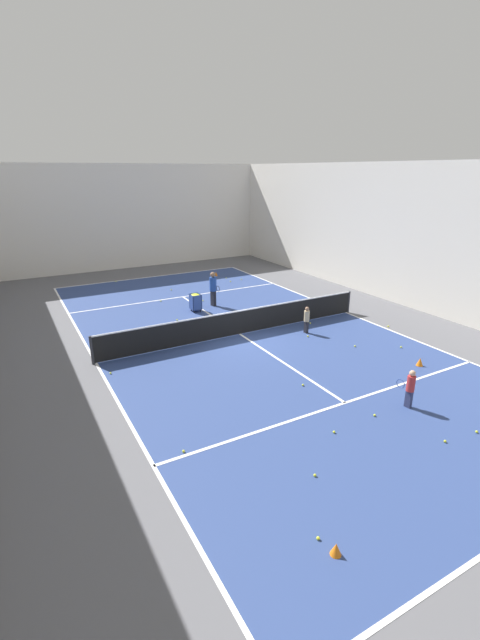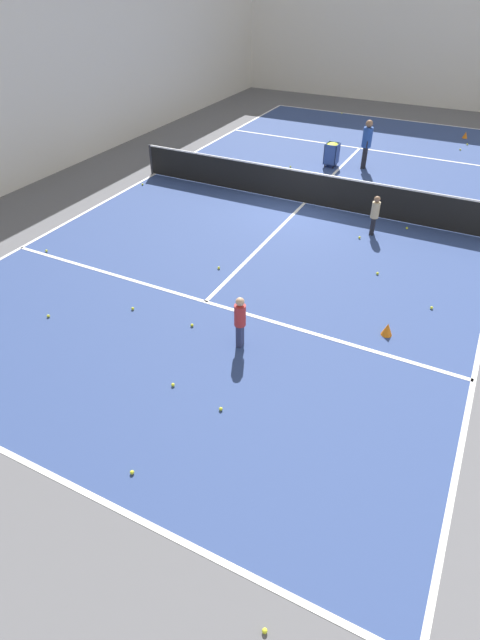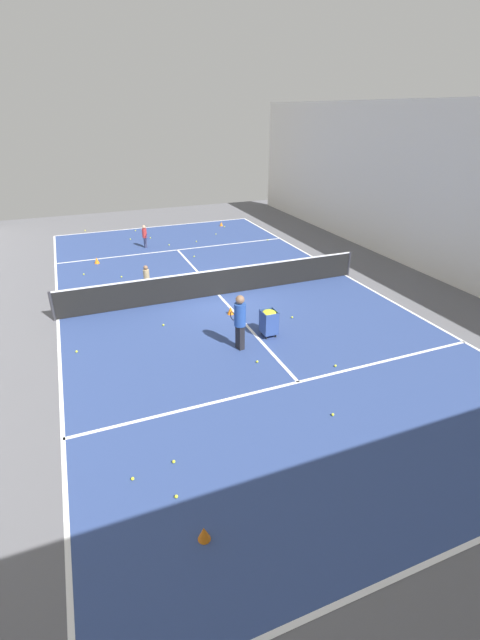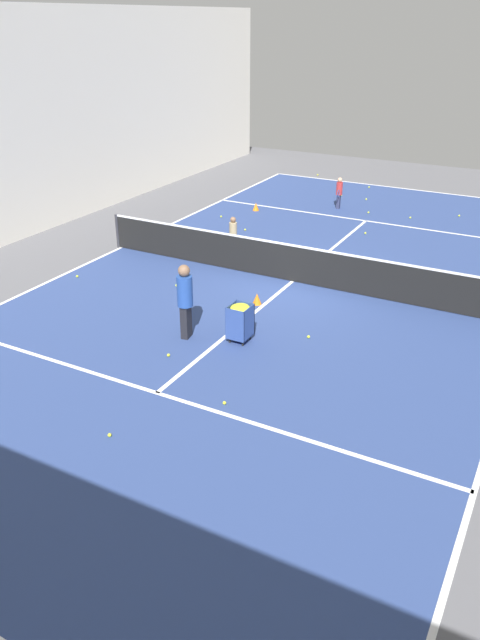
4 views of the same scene
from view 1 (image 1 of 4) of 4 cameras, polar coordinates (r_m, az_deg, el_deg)
The scene contains 43 objects.
ground_plane at distance 18.19m, azimuth -0.00°, elevation -1.91°, with size 34.40×34.40×0.00m, color #5B5B60.
court_playing_area at distance 18.19m, azimuth -0.00°, elevation -1.91°, with size 11.91×23.61×0.00m.
line_baseline_far at distance 28.63m, azimuth -11.63°, elevation 5.67°, with size 11.91×0.10×0.00m, color white.
line_sideline_left at distance 16.37m, azimuth -18.62°, elevation -5.49°, with size 0.10×23.61×0.00m, color white.
line_sideline_right at distance 21.55m, azimuth 13.98°, elevation 0.96°, with size 0.10×23.61×0.00m, color white.
line_service_near at distance 13.44m, azimuth 13.83°, elevation -10.67°, with size 11.91×0.10×0.00m, color white.
line_service_far at distance 23.77m, azimuth -7.65°, elevation 3.10°, with size 11.91×0.10×0.00m, color white.
line_centre_service at distance 18.19m, azimuth -0.00°, elevation -1.90°, with size 0.10×12.98×0.00m, color white.
hall_enclosure_right at distance 23.26m, azimuth 21.11°, elevation 10.47°, with size 0.15×30.70×7.02m.
hall_enclosure_far at distance 31.34m, azimuth -14.10°, elevation 13.17°, with size 18.71×0.15×7.02m.
tennis_net at distance 17.99m, azimuth -0.00°, elevation -0.27°, with size 12.21×0.10×1.07m.
player_near_baseline at distance 13.49m, azimuth 21.74°, elevation -8.20°, with size 0.26×0.56×1.19m.
coach_at_net at distance 21.77m, azimuth -3.60°, elevation 4.47°, with size 0.40×0.69×1.77m.
child_midcourt at distance 18.34m, azimuth 8.88°, elevation 0.26°, with size 0.25×0.25×1.17m.
ball_cart at distance 21.06m, azimuth -5.96°, elevation 2.76°, with size 0.47×0.52×0.89m.
training_cone_0 at distance 8.95m, azimuth 12.67°, elevation -27.64°, with size 0.21×0.21×0.25m, color orange.
training_cone_1 at distance 28.33m, azimuth -3.22°, elevation 6.18°, with size 0.23×0.23×0.28m, color orange.
training_cone_2 at distance 19.73m, azimuth -2.11°, elevation 0.26°, with size 0.23×0.23×0.29m, color orange.
training_cone_3 at distance 16.59m, azimuth 22.86°, elevation -5.16°, with size 0.24×0.24×0.29m, color orange.
tennis_ball_0 at distance 26.72m, azimuth -1.29°, elevation 5.16°, with size 0.07×0.07×0.07m, color yellow.
tennis_ball_1 at distance 10.50m, azimuth 9.96°, elevation -19.71°, with size 0.07×0.07×0.07m, color yellow.
tennis_ball_2 at distance 18.10m, azimuth 9.03°, elevation -2.15°, with size 0.07×0.07×0.07m, color yellow.
tennis_ball_3 at distance 11.15m, azimuth -7.53°, elevation -16.95°, with size 0.07×0.07×0.07m, color yellow.
tennis_ball_4 at distance 12.99m, azimuth 17.51°, elevation -12.01°, with size 0.07×0.07×0.07m, color yellow.
tennis_ball_5 at distance 15.39m, azimuth -16.88°, elevation -6.79°, with size 0.07×0.07×0.07m, color yellow.
tennis_ball_6 at distance 23.12m, azimuth 8.73°, elevation 2.66°, with size 0.07×0.07×0.07m, color yellow.
tennis_ball_7 at distance 25.13m, azimuth -9.15°, elevation 3.99°, with size 0.07×0.07×0.07m, color yellow.
tennis_ball_8 at distance 11.99m, azimuth 12.43°, elevation -14.37°, with size 0.07×0.07×0.07m, color yellow.
tennis_ball_10 at distance 20.12m, azimuth 19.16°, elevation -0.79°, with size 0.07×0.07×0.07m, color yellow.
tennis_ball_11 at distance 17.50m, azimuth 15.08°, elevation -3.38°, with size 0.07×0.07×0.07m, color yellow.
tennis_ball_12 at distance 23.07m, azimuth -10.52°, elevation 2.52°, with size 0.07×0.07×0.07m, color yellow.
tennis_ball_13 at distance 27.83m, azimuth -16.23°, elevation 4.96°, with size 0.07×0.07×0.07m, color yellow.
tennis_ball_14 at distance 9.19m, azimuth 10.38°, elevation -26.71°, with size 0.07×0.07×0.07m, color yellow.
tennis_ball_15 at distance 14.13m, azimuth 8.39°, elevation -8.56°, with size 0.07×0.07×0.07m, color yellow.
tennis_ball_17 at distance 20.94m, azimuth 3.85°, elevation 1.06°, with size 0.07×0.07×0.07m, color yellow.
tennis_ball_18 at distance 12.55m, azimuth 25.67°, elevation -14.36°, with size 0.07×0.07×0.07m, color yellow.
tennis_ball_19 at distance 27.25m, azimuth 0.19°, elevation 5.45°, with size 0.07×0.07×0.07m, color yellow.
tennis_ball_20 at distance 27.57m, azimuth -1.85°, elevation 5.60°, with size 0.07×0.07×0.07m, color yellow.
tennis_ball_21 at distance 19.64m, azimuth 9.34°, elevation -0.42°, with size 0.07×0.07×0.07m, color yellow.
tennis_ball_22 at distance 22.82m, azimuth -4.96°, elevation 2.59°, with size 0.07×0.07×0.07m, color yellow.
tennis_ball_23 at distance 13.32m, azimuth 29.02°, elevation -12.90°, with size 0.07×0.07×0.07m, color yellow.
tennis_ball_24 at distance 20.02m, azimuth -8.40°, elevation 0.01°, with size 0.07×0.07×0.07m, color yellow.
tennis_ball_25 at distance 17.95m, azimuth 20.68°, elevation -3.40°, with size 0.07×0.07×0.07m, color yellow.
Camera 1 is at (-8.24, -14.80, 6.62)m, focal length 24.00 mm.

